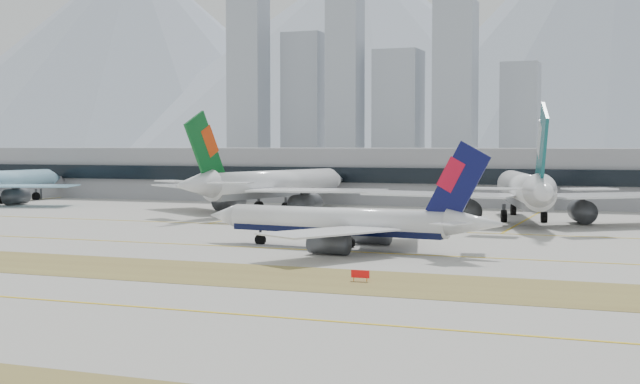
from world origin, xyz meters
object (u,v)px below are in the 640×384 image
at_px(widebody_eva, 269,186).
at_px(widebody_cathay, 525,192).
at_px(terminal, 428,175).
at_px(taxiing_airliner, 347,223).

relative_size(widebody_eva, widebody_cathay, 1.00).
bearing_deg(widebody_eva, widebody_cathay, -83.50).
bearing_deg(widebody_cathay, widebody_eva, 68.98).
relative_size(widebody_eva, terminal, 0.23).
distance_m(widebody_cathay, terminal, 69.36).
xyz_separation_m(taxiing_airliner, terminal, (-16.40, 117.06, 3.50)).
bearing_deg(widebody_eva, taxiing_airliner, -134.42).
relative_size(taxiing_airliner, widebody_cathay, 0.77).
height_order(taxiing_airliner, widebody_eva, widebody_eva).
xyz_separation_m(taxiing_airliner, widebody_cathay, (18.62, 57.20, 2.30)).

